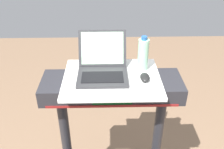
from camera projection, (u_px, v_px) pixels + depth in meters
desk_board at (112, 78)px, 1.59m from camera, size 0.61×0.47×0.02m
laptop at (102, 67)px, 1.60m from camera, size 0.31×0.35×0.23m
computer_mouse at (145, 77)px, 1.55m from camera, size 0.06×0.10×0.03m
water_bottle at (143, 55)px, 1.61m from camera, size 0.07×0.07×0.23m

